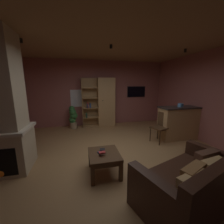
% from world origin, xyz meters
% --- Properties ---
extents(floor, '(5.78, 5.78, 0.02)m').
position_xyz_m(floor, '(0.00, 0.00, -0.01)').
color(floor, '#A37A4C').
rests_on(floor, ground).
extents(wall_back, '(5.90, 0.06, 2.77)m').
position_xyz_m(wall_back, '(0.00, 2.92, 1.39)').
color(wall_back, '#9E5B56').
rests_on(wall_back, ground).
extents(wall_right, '(0.06, 5.78, 2.77)m').
position_xyz_m(wall_right, '(2.92, 0.00, 1.39)').
color(wall_right, '#9E5B56').
rests_on(wall_right, ground).
extents(ceiling, '(5.78, 5.78, 0.02)m').
position_xyz_m(ceiling, '(0.00, 0.00, 2.78)').
color(ceiling, '#8E6B47').
extents(window_pane_back, '(0.68, 0.01, 0.72)m').
position_xyz_m(window_pane_back, '(-0.87, 2.89, 1.20)').
color(window_pane_back, white).
extents(stone_fireplace, '(0.93, 0.84, 2.77)m').
position_xyz_m(stone_fireplace, '(-2.34, -0.06, 1.25)').
color(stone_fireplace, '#BCAD8E').
rests_on(stone_fireplace, ground).
extents(bookshelf_cabinet, '(1.37, 0.41, 2.04)m').
position_xyz_m(bookshelf_cabinet, '(0.17, 2.65, 1.01)').
color(bookshelf_cabinet, tan).
rests_on(bookshelf_cabinet, ground).
extents(kitchen_bar_counter, '(1.56, 0.58, 1.07)m').
position_xyz_m(kitchen_bar_counter, '(2.44, 0.63, 0.54)').
color(kitchen_bar_counter, tan).
rests_on(kitchen_bar_counter, ground).
extents(tissue_box, '(0.13, 0.13, 0.11)m').
position_xyz_m(tissue_box, '(2.32, 0.63, 1.13)').
color(tissue_box, '#598CBF').
rests_on(tissue_box, kitchen_bar_counter).
extents(leather_couch, '(1.83, 1.38, 0.84)m').
position_xyz_m(leather_couch, '(0.74, -1.66, 0.30)').
color(leather_couch, '#382116').
rests_on(leather_couch, ground).
extents(coffee_table, '(0.60, 0.68, 0.44)m').
position_xyz_m(coffee_table, '(-0.41, -0.65, 0.35)').
color(coffee_table, '#4C331E').
rests_on(coffee_table, ground).
extents(table_book_0, '(0.15, 0.13, 0.03)m').
position_xyz_m(table_book_0, '(-0.46, -0.62, 0.45)').
color(table_book_0, '#2D4C8C').
rests_on(table_book_0, coffee_table).
extents(table_book_1, '(0.12, 0.12, 0.02)m').
position_xyz_m(table_book_1, '(-0.43, -0.57, 0.48)').
color(table_book_1, black).
rests_on(table_book_1, coffee_table).
extents(table_book_2, '(0.13, 0.09, 0.02)m').
position_xyz_m(table_book_2, '(-0.46, -0.72, 0.50)').
color(table_book_2, '#B22D2D').
rests_on(table_book_2, coffee_table).
extents(dining_chair, '(0.54, 0.54, 0.92)m').
position_xyz_m(dining_chair, '(1.60, 0.53, 0.53)').
color(dining_chair, '#4C331E').
rests_on(dining_chair, ground).
extents(potted_floor_plant, '(0.35, 0.34, 0.93)m').
position_xyz_m(potted_floor_plant, '(-1.13, 2.52, 0.48)').
color(potted_floor_plant, '#9E896B').
rests_on(potted_floor_plant, ground).
extents(wall_mounted_tv, '(0.85, 0.06, 0.48)m').
position_xyz_m(wall_mounted_tv, '(1.72, 2.86, 1.44)').
color(wall_mounted_tv, black).
extents(track_light_spot_0, '(0.07, 0.07, 0.09)m').
position_xyz_m(track_light_spot_0, '(-2.01, 0.42, 2.70)').
color(track_light_spot_0, black).
extents(track_light_spot_1, '(0.07, 0.07, 0.09)m').
position_xyz_m(track_light_spot_1, '(-0.02, 0.45, 2.70)').
color(track_light_spot_1, black).
extents(track_light_spot_2, '(0.07, 0.07, 0.09)m').
position_xyz_m(track_light_spot_2, '(2.09, 0.38, 2.70)').
color(track_light_spot_2, black).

